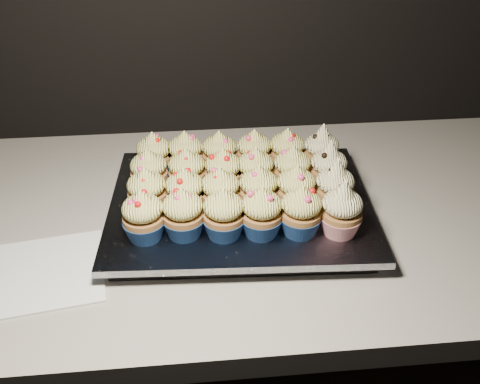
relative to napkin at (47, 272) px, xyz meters
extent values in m
cube|color=black|center=(0.52, 0.14, -0.47)|extent=(2.40, 0.60, 0.86)
cube|color=beige|center=(0.52, 0.14, -0.02)|extent=(2.44, 0.64, 0.04)
cube|color=white|center=(0.00, 0.00, 0.00)|extent=(0.19, 0.19, 0.00)
cube|color=black|center=(0.30, 0.11, 0.01)|extent=(0.41, 0.32, 0.02)
cube|color=silver|center=(0.30, 0.11, 0.03)|extent=(0.44, 0.36, 0.01)
cone|color=navy|center=(0.15, 0.03, 0.05)|extent=(0.06, 0.06, 0.03)
ellipsoid|color=#FFF880|center=(0.15, 0.03, 0.09)|extent=(0.06, 0.06, 0.04)
cone|color=#FFF880|center=(0.15, 0.03, 0.11)|extent=(0.03, 0.03, 0.02)
cone|color=navy|center=(0.20, 0.03, 0.05)|extent=(0.06, 0.06, 0.03)
ellipsoid|color=#FFF880|center=(0.20, 0.03, 0.09)|extent=(0.06, 0.06, 0.04)
cone|color=#FFF880|center=(0.20, 0.03, 0.11)|extent=(0.03, 0.03, 0.02)
cone|color=navy|center=(0.26, 0.02, 0.05)|extent=(0.06, 0.06, 0.03)
ellipsoid|color=#FFF880|center=(0.26, 0.02, 0.09)|extent=(0.06, 0.06, 0.04)
cone|color=#FFF880|center=(0.26, 0.02, 0.11)|extent=(0.03, 0.03, 0.02)
cone|color=navy|center=(0.32, 0.02, 0.05)|extent=(0.06, 0.06, 0.03)
ellipsoid|color=#FFF880|center=(0.32, 0.02, 0.09)|extent=(0.06, 0.06, 0.04)
cone|color=#FFF880|center=(0.32, 0.02, 0.11)|extent=(0.03, 0.03, 0.02)
cone|color=navy|center=(0.38, 0.02, 0.05)|extent=(0.06, 0.06, 0.03)
ellipsoid|color=#FFF880|center=(0.38, 0.02, 0.09)|extent=(0.06, 0.06, 0.04)
cone|color=#FFF880|center=(0.38, 0.02, 0.11)|extent=(0.03, 0.03, 0.02)
cone|color=#B01827|center=(0.44, 0.01, 0.05)|extent=(0.06, 0.06, 0.03)
ellipsoid|color=#FFF6B3|center=(0.44, 0.01, 0.09)|extent=(0.06, 0.06, 0.04)
cone|color=#FFF6B3|center=(0.44, 0.01, 0.11)|extent=(0.03, 0.03, 0.03)
cone|color=navy|center=(0.15, 0.09, 0.05)|extent=(0.06, 0.06, 0.03)
ellipsoid|color=#FFF880|center=(0.15, 0.09, 0.09)|extent=(0.06, 0.06, 0.04)
cone|color=#FFF880|center=(0.15, 0.09, 0.11)|extent=(0.03, 0.03, 0.02)
cone|color=navy|center=(0.21, 0.09, 0.05)|extent=(0.06, 0.06, 0.03)
ellipsoid|color=#FFF880|center=(0.21, 0.09, 0.09)|extent=(0.06, 0.06, 0.04)
cone|color=#FFF880|center=(0.21, 0.09, 0.11)|extent=(0.03, 0.03, 0.02)
cone|color=navy|center=(0.26, 0.08, 0.05)|extent=(0.06, 0.06, 0.03)
ellipsoid|color=#FFF880|center=(0.26, 0.08, 0.09)|extent=(0.06, 0.06, 0.04)
cone|color=#FFF880|center=(0.26, 0.08, 0.11)|extent=(0.03, 0.03, 0.02)
cone|color=navy|center=(0.32, 0.08, 0.05)|extent=(0.06, 0.06, 0.03)
ellipsoid|color=#FFF880|center=(0.32, 0.08, 0.09)|extent=(0.06, 0.06, 0.04)
cone|color=#FFF880|center=(0.32, 0.08, 0.11)|extent=(0.03, 0.03, 0.02)
cone|color=navy|center=(0.38, 0.08, 0.05)|extent=(0.06, 0.06, 0.03)
ellipsoid|color=#FFF880|center=(0.38, 0.08, 0.09)|extent=(0.06, 0.06, 0.04)
cone|color=#FFF880|center=(0.38, 0.08, 0.11)|extent=(0.03, 0.03, 0.02)
cone|color=#B01827|center=(0.44, 0.08, 0.05)|extent=(0.06, 0.06, 0.03)
ellipsoid|color=#FFF6B3|center=(0.44, 0.08, 0.09)|extent=(0.06, 0.06, 0.04)
cone|color=#FFF6B3|center=(0.44, 0.08, 0.11)|extent=(0.03, 0.03, 0.03)
cone|color=navy|center=(0.15, 0.15, 0.05)|extent=(0.06, 0.06, 0.03)
ellipsoid|color=#FFF880|center=(0.15, 0.15, 0.09)|extent=(0.06, 0.06, 0.04)
cone|color=#FFF880|center=(0.15, 0.15, 0.11)|extent=(0.03, 0.03, 0.02)
cone|color=navy|center=(0.21, 0.15, 0.05)|extent=(0.06, 0.06, 0.03)
ellipsoid|color=#FFF880|center=(0.21, 0.15, 0.09)|extent=(0.06, 0.06, 0.04)
cone|color=#FFF880|center=(0.21, 0.15, 0.11)|extent=(0.03, 0.03, 0.02)
cone|color=navy|center=(0.27, 0.14, 0.05)|extent=(0.06, 0.06, 0.03)
ellipsoid|color=#FFF880|center=(0.27, 0.14, 0.09)|extent=(0.06, 0.06, 0.04)
cone|color=#FFF880|center=(0.27, 0.14, 0.11)|extent=(0.03, 0.03, 0.02)
cone|color=navy|center=(0.33, 0.14, 0.05)|extent=(0.06, 0.06, 0.03)
ellipsoid|color=#FFF880|center=(0.33, 0.14, 0.09)|extent=(0.06, 0.06, 0.04)
cone|color=#FFF880|center=(0.33, 0.14, 0.11)|extent=(0.03, 0.03, 0.02)
cone|color=navy|center=(0.39, 0.14, 0.05)|extent=(0.06, 0.06, 0.03)
ellipsoid|color=#FFF880|center=(0.39, 0.14, 0.09)|extent=(0.06, 0.06, 0.04)
cone|color=#FFF880|center=(0.39, 0.14, 0.11)|extent=(0.03, 0.03, 0.02)
cone|color=#B01827|center=(0.45, 0.13, 0.05)|extent=(0.06, 0.06, 0.03)
ellipsoid|color=#FFF6B3|center=(0.45, 0.13, 0.09)|extent=(0.06, 0.06, 0.04)
cone|color=#FFF6B3|center=(0.45, 0.13, 0.11)|extent=(0.03, 0.03, 0.03)
cone|color=navy|center=(0.16, 0.21, 0.05)|extent=(0.06, 0.06, 0.03)
ellipsoid|color=#FFF880|center=(0.16, 0.21, 0.09)|extent=(0.06, 0.06, 0.04)
cone|color=#FFF880|center=(0.16, 0.21, 0.11)|extent=(0.03, 0.03, 0.02)
cone|color=navy|center=(0.21, 0.21, 0.05)|extent=(0.06, 0.06, 0.03)
ellipsoid|color=#FFF880|center=(0.21, 0.21, 0.09)|extent=(0.06, 0.06, 0.04)
cone|color=#FFF880|center=(0.21, 0.21, 0.11)|extent=(0.03, 0.03, 0.02)
cone|color=navy|center=(0.27, 0.20, 0.05)|extent=(0.06, 0.06, 0.03)
ellipsoid|color=#FFF880|center=(0.27, 0.20, 0.09)|extent=(0.06, 0.06, 0.04)
cone|color=#FFF880|center=(0.27, 0.20, 0.11)|extent=(0.03, 0.03, 0.02)
cone|color=navy|center=(0.33, 0.20, 0.05)|extent=(0.06, 0.06, 0.03)
ellipsoid|color=#FFF880|center=(0.33, 0.20, 0.09)|extent=(0.06, 0.06, 0.04)
cone|color=#FFF880|center=(0.33, 0.20, 0.11)|extent=(0.03, 0.03, 0.02)
cone|color=navy|center=(0.39, 0.20, 0.05)|extent=(0.06, 0.06, 0.03)
ellipsoid|color=#FFF880|center=(0.39, 0.20, 0.09)|extent=(0.06, 0.06, 0.04)
cone|color=#FFF880|center=(0.39, 0.20, 0.11)|extent=(0.03, 0.03, 0.02)
cone|color=#B01827|center=(0.45, 0.19, 0.05)|extent=(0.06, 0.06, 0.03)
ellipsoid|color=#FFF6B3|center=(0.45, 0.19, 0.09)|extent=(0.06, 0.06, 0.04)
cone|color=#FFF6B3|center=(0.45, 0.19, 0.11)|extent=(0.03, 0.03, 0.03)
camera|label=1|loc=(0.23, -0.61, 0.54)|focal=40.00mm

